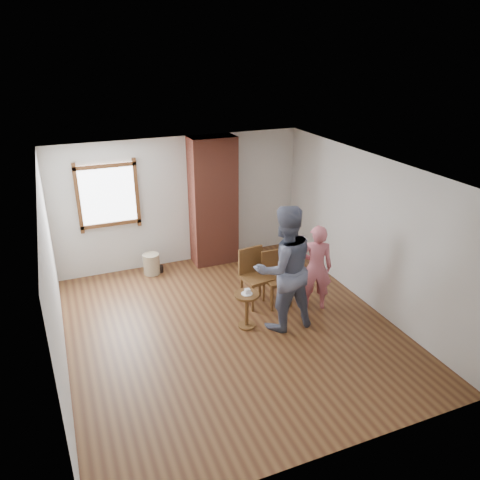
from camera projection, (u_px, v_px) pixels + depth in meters
name	position (u px, v px, depth m)	size (l,w,h in m)	color
ground	(231.00, 328.00, 7.52)	(5.50, 5.50, 0.00)	brown
room_shell	(213.00, 211.00, 7.31)	(5.04, 5.52, 2.62)	silver
brick_chimney	(213.00, 202.00, 9.36)	(0.90, 0.50, 2.60)	brown
stoneware_crock	(151.00, 264.00, 9.23)	(0.32, 0.32, 0.42)	#C3B28D
dark_pot	(160.00, 269.00, 9.34)	(0.13, 0.13, 0.13)	black
dining_chair_left	(254.00, 273.00, 8.09)	(0.52, 0.52, 1.00)	brown
dining_chair_right	(276.00, 275.00, 8.08)	(0.46, 0.46, 0.96)	brown
side_table	(247.00, 305.00, 7.42)	(0.40, 0.40, 0.60)	brown
cake_plate	(247.00, 294.00, 7.34)	(0.18, 0.18, 0.01)	white
cake_slice	(247.00, 292.00, 7.33)	(0.08, 0.07, 0.06)	white
man	(284.00, 268.00, 7.21)	(0.99, 0.78, 2.05)	#161E3E
person_pink	(316.00, 267.00, 7.85)	(0.55, 0.36, 1.51)	#D26976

